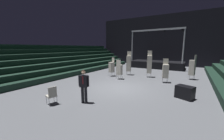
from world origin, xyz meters
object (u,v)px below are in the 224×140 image
object	(u,v)px
chair_stack_mid_right	(149,64)
chair_stack_mid_centre	(192,67)
equipment_road_case	(185,92)
chair_stack_front_right	(119,69)
loose_chair_near_man	(52,94)
chair_stack_rear_left	(112,67)
chair_stack_front_left	(165,71)
chair_stack_mid_left	(129,63)
man_with_tie	(84,84)
stage_riser	(157,64)

from	to	relation	value
chair_stack_mid_right	chair_stack_mid_centre	size ratio (longest dim) A/B	1.15
equipment_road_case	chair_stack_front_right	bearing A→B (deg)	157.19
loose_chair_near_man	chair_stack_rear_left	bearing A→B (deg)	21.76
chair_stack_mid_centre	chair_stack_mid_right	bearing A→B (deg)	121.74
chair_stack_front_left	chair_stack_mid_left	bearing A→B (deg)	-36.77
chair_stack_mid_centre	loose_chair_near_man	size ratio (longest dim) A/B	2.35
chair_stack_mid_left	loose_chair_near_man	distance (m)	8.90
man_with_tie	chair_stack_front_right	bearing A→B (deg)	-100.06
chair_stack_mid_right	equipment_road_case	world-z (taller)	chair_stack_mid_right
stage_riser	chair_stack_front_right	distance (m)	9.11
man_with_tie	loose_chair_near_man	bearing A→B (deg)	17.48
stage_riser	equipment_road_case	bearing A→B (deg)	-69.89
man_with_tie	chair_stack_mid_right	world-z (taller)	chair_stack_mid_right
chair_stack_mid_left	stage_riser	bearing A→B (deg)	-115.96
chair_stack_rear_left	chair_stack_front_left	bearing A→B (deg)	-154.81
chair_stack_front_left	chair_stack_mid_left	xyz separation A→B (m)	(-3.87, 1.36, 0.25)
chair_stack_mid_left	chair_stack_mid_right	xyz separation A→B (m)	(2.15, 0.01, 0.04)
stage_riser	loose_chair_near_man	bearing A→B (deg)	-95.58
man_with_tie	chair_stack_front_right	size ratio (longest dim) A/B	0.98
chair_stack_mid_centre	equipment_road_case	bearing A→B (deg)	-166.47
chair_stack_front_left	chair_stack_front_right	xyz separation A→B (m)	(-3.80, -0.84, -0.08)
stage_riser	chair_stack_mid_right	xyz separation A→B (m)	(0.82, -6.81, 0.73)
chair_stack_mid_left	equipment_road_case	xyz separation A→B (m)	(5.46, -4.47, -0.88)
chair_stack_mid_left	chair_stack_rear_left	distance (m)	1.91
man_with_tie	equipment_road_case	distance (m)	5.62
equipment_road_case	man_with_tie	bearing A→B (deg)	-142.01
chair_stack_mid_centre	chair_stack_front_right	bearing A→B (deg)	135.75
equipment_road_case	loose_chair_near_man	size ratio (longest dim) A/B	0.95
equipment_road_case	loose_chair_near_man	distance (m)	7.18
chair_stack_mid_left	chair_stack_rear_left	world-z (taller)	chair_stack_mid_left
man_with_tie	equipment_road_case	size ratio (longest dim) A/B	1.95
equipment_road_case	loose_chair_near_man	xyz separation A→B (m)	(-5.66, -4.40, 0.17)
man_with_tie	chair_stack_front_left	bearing A→B (deg)	-133.15
loose_chair_near_man	man_with_tie	bearing A→B (deg)	-38.51
stage_riser	chair_stack_mid_centre	size ratio (longest dim) A/B	3.19
stage_riser	chair_stack_mid_left	xyz separation A→B (m)	(-1.33, -6.82, 0.68)
stage_riser	chair_stack_rear_left	bearing A→B (deg)	-107.04
stage_riser	equipment_road_case	xyz separation A→B (m)	(4.13, -11.29, -0.19)
chair_stack_front_left	equipment_road_case	xyz separation A→B (m)	(1.60, -3.10, -0.62)
man_with_tie	chair_stack_rear_left	size ratio (longest dim) A/B	0.93
chair_stack_mid_left	chair_stack_mid_centre	distance (m)	5.80
stage_riser	chair_stack_front_right	bearing A→B (deg)	-97.94
chair_stack_mid_centre	chair_stack_mid_left	bearing A→B (deg)	116.11
chair_stack_mid_right	chair_stack_mid_left	bearing A→B (deg)	-15.83
loose_chair_near_man	chair_stack_mid_centre	bearing A→B (deg)	-16.82
chair_stack_front_right	chair_stack_mid_right	bearing A→B (deg)	44.87
chair_stack_front_right	chair_stack_mid_right	world-z (taller)	chair_stack_mid_right
chair_stack_front_left	chair_stack_front_right	world-z (taller)	chair_stack_front_left
chair_stack_front_left	chair_stack_mid_right	size ratio (longest dim) A/B	0.77
chair_stack_mid_right	loose_chair_near_man	xyz separation A→B (m)	(-2.35, -8.88, -0.75)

